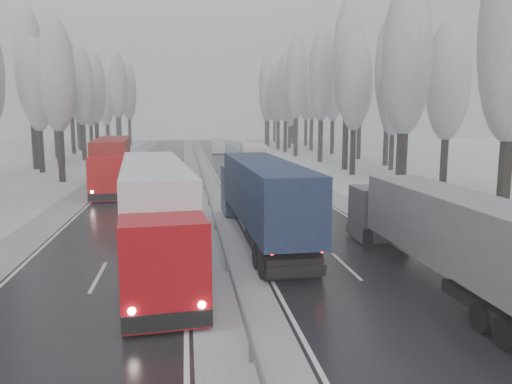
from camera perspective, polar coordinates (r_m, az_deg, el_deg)
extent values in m
cube|color=black|center=(39.49, 2.05, -0.83)|extent=(7.50, 200.00, 0.03)
cube|color=black|center=(39.06, -13.30, -1.17)|extent=(7.50, 200.00, 0.03)
cube|color=#ADB0B6|center=(38.92, -5.58, -1.00)|extent=(3.00, 200.00, 0.04)
cube|color=#ADB0B6|center=(40.64, 8.94, -0.66)|extent=(2.40, 200.00, 0.04)
cube|color=#ADB0B6|center=(39.82, -20.40, -1.29)|extent=(2.40, 200.00, 0.04)
cube|color=slate|center=(38.83, -5.59, -0.16)|extent=(0.06, 200.00, 0.32)
cube|color=slate|center=(36.90, -5.45, -1.09)|extent=(0.12, 0.12, 0.60)
cube|color=slate|center=(68.64, -6.70, 3.40)|extent=(0.12, 0.12, 0.60)
cylinder|color=black|center=(29.45, 26.45, 0.49)|extent=(0.68, 0.68, 5.60)
cylinder|color=black|center=(39.05, 16.38, 2.85)|extent=(0.68, 0.68, 5.62)
ellipsoid|color=#999694|center=(39.11, 16.89, 14.63)|extent=(3.60, 3.60, 11.48)
cylinder|color=black|center=(45.11, 20.66, 2.95)|extent=(0.64, 0.64, 4.94)
ellipsoid|color=#999694|center=(45.03, 21.15, 11.91)|extent=(3.60, 3.60, 10.09)
cylinder|color=black|center=(47.84, 16.07, 3.69)|extent=(0.66, 0.66, 5.32)
ellipsoid|color=#999694|center=(47.83, 16.46, 12.80)|extent=(3.60, 3.60, 10.88)
cylinder|color=black|center=(52.35, 16.54, 4.61)|extent=(0.72, 0.72, 6.31)
ellipsoid|color=#999694|center=(52.55, 16.98, 14.46)|extent=(3.60, 3.60, 12.90)
cylinder|color=black|center=(57.20, 11.00, 4.65)|extent=(0.67, 0.67, 5.38)
ellipsoid|color=#999694|center=(57.20, 11.23, 12.35)|extent=(3.60, 3.60, 10.98)
cylinder|color=black|center=(63.22, 15.22, 4.52)|extent=(0.62, 0.62, 4.59)
ellipsoid|color=#999694|center=(63.12, 15.46, 10.47)|extent=(3.60, 3.60, 9.39)
cylinder|color=black|center=(62.56, 10.17, 5.73)|extent=(0.76, 0.76, 6.95)
ellipsoid|color=#999694|center=(62.86, 10.42, 14.80)|extent=(3.60, 3.60, 14.19)
cylinder|color=black|center=(68.73, 14.63, 5.69)|extent=(0.74, 0.74, 6.59)
ellipsoid|color=#999694|center=(68.93, 14.94, 13.52)|extent=(3.60, 3.60, 13.46)
cylinder|color=black|center=(72.28, 7.37, 5.94)|extent=(0.72, 0.72, 6.37)
ellipsoid|color=#999694|center=(72.43, 7.51, 13.14)|extent=(3.60, 3.60, 13.01)
cylinder|color=black|center=(78.26, 11.66, 5.89)|extent=(0.70, 0.70, 5.97)
ellipsoid|color=#999694|center=(78.34, 11.86, 12.13)|extent=(3.60, 3.60, 12.20)
cylinder|color=black|center=(82.34, 4.56, 6.40)|extent=(0.74, 0.74, 6.65)
ellipsoid|color=#999694|center=(82.52, 4.64, 13.01)|extent=(3.60, 3.60, 13.59)
cylinder|color=black|center=(88.08, 8.70, 6.31)|extent=(0.71, 0.71, 6.14)
ellipsoid|color=#999694|center=(88.18, 8.83, 12.01)|extent=(3.60, 3.60, 12.54)
cylinder|color=black|center=(91.93, 3.36, 6.46)|extent=(0.71, 0.71, 6.05)
ellipsoid|color=#999694|center=(92.00, 3.41, 11.85)|extent=(3.60, 3.60, 12.37)
cylinder|color=black|center=(97.14, 6.34, 6.61)|extent=(0.72, 0.72, 6.30)
ellipsoid|color=#999694|center=(97.24, 6.43, 11.92)|extent=(3.60, 3.60, 12.87)
cylinder|color=black|center=(99.31, 2.54, 6.58)|extent=(0.70, 0.70, 5.88)
ellipsoid|color=#999694|center=(99.36, 2.57, 11.42)|extent=(3.60, 3.60, 12.00)
cylinder|color=black|center=(103.86, 3.84, 6.38)|extent=(0.64, 0.64, 4.86)
ellipsoid|color=#999694|center=(103.82, 3.88, 10.20)|extent=(3.60, 3.60, 9.92)
cylinder|color=black|center=(106.14, 1.35, 6.74)|extent=(0.70, 0.70, 5.98)
ellipsoid|color=#999694|center=(106.20, 1.37, 11.35)|extent=(3.60, 3.60, 12.21)
cylinder|color=black|center=(111.91, 5.71, 6.86)|extent=(0.71, 0.71, 6.19)
ellipsoid|color=#999694|center=(111.99, 5.77, 11.38)|extent=(3.60, 3.60, 12.64)
cylinder|color=black|center=(116.05, 1.19, 7.13)|extent=(0.75, 0.75, 6.86)
ellipsoid|color=#999694|center=(116.20, 1.21, 11.96)|extent=(3.60, 3.60, 14.01)
cylinder|color=black|center=(121.30, 4.17, 6.86)|extent=(0.68, 0.68, 5.55)
ellipsoid|color=#999694|center=(121.31, 4.21, 10.61)|extent=(3.60, 3.60, 11.33)
cylinder|color=black|center=(126.76, 1.18, 7.08)|extent=(0.71, 0.71, 6.09)
ellipsoid|color=#999694|center=(126.82, 1.19, 11.02)|extent=(3.60, 3.60, 12.45)
cylinder|color=black|center=(131.18, 2.12, 7.00)|extent=(0.67, 0.67, 5.49)
ellipsoid|color=#999694|center=(131.19, 2.14, 10.42)|extent=(3.60, 3.60, 11.21)
cylinder|color=black|center=(53.64, -21.39, 4.00)|extent=(0.67, 0.67, 5.44)
ellipsoid|color=#999694|center=(53.66, -21.85, 12.29)|extent=(3.60, 3.60, 11.11)
cylinder|color=black|center=(63.40, -23.35, 4.42)|extent=(0.66, 0.66, 5.23)
ellipsoid|color=#999694|center=(63.38, -23.76, 11.15)|extent=(3.60, 3.60, 10.68)
cylinder|color=black|center=(67.69, -23.97, 5.19)|extent=(0.74, 0.74, 6.60)
ellipsoid|color=#999694|center=(67.90, -24.47, 13.15)|extent=(3.60, 3.60, 13.49)
cylinder|color=black|center=(72.70, -21.29, 4.96)|extent=(0.65, 0.65, 5.16)
ellipsoid|color=#999694|center=(72.68, -21.61, 10.77)|extent=(3.60, 3.60, 10.54)
cylinder|color=black|center=(76.90, -21.64, 5.35)|extent=(0.69, 0.69, 5.79)
ellipsoid|color=#999694|center=(76.95, -21.99, 11.51)|extent=(3.60, 3.60, 11.84)
cylinder|color=black|center=(78.97, -19.07, 5.50)|extent=(0.68, 0.68, 5.64)
ellipsoid|color=#999694|center=(79.00, -19.37, 11.34)|extent=(3.60, 3.60, 11.53)
cylinder|color=black|center=(83.89, -21.84, 5.82)|extent=(0.73, 0.73, 6.56)
ellipsoid|color=#999694|center=(84.05, -22.20, 12.21)|extent=(3.60, 3.60, 13.40)
cylinder|color=black|center=(88.83, -17.69, 5.91)|extent=(0.69, 0.69, 5.79)
ellipsoid|color=#999694|center=(88.88, -17.94, 11.24)|extent=(3.60, 3.60, 11.84)
cylinder|color=black|center=(93.63, -20.19, 6.17)|extent=(0.74, 0.74, 6.65)
ellipsoid|color=#999694|center=(93.79, -20.49, 11.97)|extent=(3.60, 3.60, 13.58)
cylinder|color=black|center=(98.49, -18.29, 5.92)|extent=(0.65, 0.65, 5.12)
ellipsoid|color=#999694|center=(98.47, -18.49, 10.17)|extent=(3.60, 3.60, 10.46)
cylinder|color=black|center=(102.94, -19.50, 6.16)|extent=(0.69, 0.69, 5.84)
ellipsoid|color=#999694|center=(102.99, -19.73, 10.79)|extent=(3.60, 3.60, 11.92)
cylinder|color=black|center=(108.55, -15.29, 6.67)|extent=(0.74, 0.74, 6.67)
ellipsoid|color=#999694|center=(108.69, -15.50, 11.69)|extent=(3.60, 3.60, 13.63)
cylinder|color=black|center=(113.98, -19.62, 6.46)|extent=(0.72, 0.72, 6.31)
ellipsoid|color=#999694|center=(114.07, -19.85, 10.98)|extent=(3.60, 3.60, 12.88)
cylinder|color=black|center=(117.77, -14.23, 6.75)|extent=(0.72, 0.72, 6.29)
ellipsoid|color=#999694|center=(117.85, -14.39, 11.11)|extent=(3.60, 3.60, 12.84)
cylinder|color=black|center=(122.47, -16.64, 6.38)|extent=(0.64, 0.64, 4.86)
ellipsoid|color=#999694|center=(122.43, -16.79, 9.62)|extent=(3.60, 3.60, 9.92)
cylinder|color=black|center=(124.72, -15.52, 6.87)|extent=(0.74, 0.74, 6.63)
ellipsoid|color=#999694|center=(124.83, -15.70, 11.21)|extent=(3.60, 3.60, 13.54)
cylinder|color=black|center=(129.07, -16.52, 6.69)|extent=(0.69, 0.69, 5.79)
ellipsoid|color=#999694|center=(129.10, -16.68, 10.36)|extent=(3.60, 3.60, 11.82)
cube|color=#4C4B50|center=(26.41, 14.02, -2.58)|extent=(2.28, 2.37, 2.72)
cube|color=black|center=(27.33, 13.20, -0.82)|extent=(2.08, 0.10, 0.91)
cube|color=black|center=(27.75, 13.01, -4.30)|extent=(2.27, 0.15, 0.45)
cube|color=slate|center=(19.97, 21.60, -3.73)|extent=(2.39, 11.80, 2.54)
cube|color=black|center=(17.78, 26.49, -11.46)|extent=(2.03, 5.00, 0.41)
cylinder|color=black|center=(25.63, 12.55, -5.21)|extent=(0.32, 0.94, 0.94)
cylinder|color=black|center=(26.34, 16.45, -4.99)|extent=(0.32, 0.94, 0.94)
cylinder|color=black|center=(17.07, 24.43, -12.91)|extent=(0.32, 0.94, 0.94)
cylinder|color=black|center=(16.16, 26.70, -14.29)|extent=(0.32, 0.94, 0.94)
sphere|color=white|center=(27.40, 11.33, -3.63)|extent=(0.20, 0.20, 0.20)
sphere|color=white|center=(28.01, 14.67, -3.48)|extent=(0.20, 0.20, 0.20)
cube|color=#1B2545|center=(33.34, -1.62, 0.35)|extent=(2.67, 2.77, 3.10)
cube|color=black|center=(34.51, -1.94, 1.85)|extent=(2.38, 0.18, 1.03)
cube|color=black|center=(34.90, -1.95, -1.34)|extent=(2.59, 0.24, 0.52)
cube|color=#131A36|center=(25.30, 1.01, 0.18)|extent=(3.08, 13.53, 2.90)
cube|color=black|center=(19.36, 4.86, -9.28)|extent=(2.38, 0.20, 0.47)
cube|color=black|center=(22.14, 2.84, -6.39)|extent=(2.46, 5.76, 0.47)
cube|color=black|center=(19.94, 4.43, -9.36)|extent=(2.38, 0.14, 0.62)
cylinder|color=black|center=(32.58, -3.30, -1.94)|extent=(0.40, 1.09, 1.08)
cylinder|color=black|center=(32.90, 0.47, -1.82)|extent=(0.40, 1.09, 1.08)
cylinder|color=black|center=(21.60, 0.24, -7.42)|extent=(0.40, 1.09, 1.08)
cylinder|color=black|center=(22.08, 5.85, -7.11)|extent=(0.40, 1.09, 1.08)
cylinder|color=black|center=(20.34, 0.92, -8.45)|extent=(0.40, 1.09, 1.08)
cylinder|color=black|center=(20.84, 6.86, -8.09)|extent=(0.40, 1.09, 1.08)
sphere|color=#FF0C05|center=(18.83, 2.03, -7.14)|extent=(0.21, 0.21, 0.21)
sphere|color=#FF0C05|center=(19.32, 7.78, -6.81)|extent=(0.21, 0.21, 0.21)
sphere|color=white|center=(34.74, -3.56, -0.71)|extent=(0.23, 0.23, 0.23)
sphere|color=white|center=(35.01, -0.36, -0.62)|extent=(0.23, 0.23, 0.23)
cube|color=beige|center=(57.59, -0.71, 3.67)|extent=(2.48, 2.57, 2.75)
cube|color=black|center=(58.68, -0.77, 4.39)|extent=(2.11, 0.27, 0.92)
cube|color=black|center=(58.93, -0.77, 2.70)|extent=(2.30, 0.33, 0.46)
cube|color=#B7B4A4|center=(50.39, -0.35, 4.05)|extent=(3.32, 12.07, 2.57)
cube|color=black|center=(44.64, 0.06, 0.91)|extent=(2.11, 0.28, 0.41)
cube|color=black|center=(47.30, -0.14, 1.57)|extent=(2.43, 5.19, 0.41)
cube|color=black|center=(45.16, 0.02, 0.76)|extent=(2.11, 0.23, 0.55)
cylinder|color=black|center=(56.93, -1.65, 2.56)|extent=(0.40, 0.98, 0.95)
cylinder|color=black|center=(57.01, 0.29, 2.57)|extent=(0.40, 0.98, 0.95)
cylinder|color=black|center=(46.92, -1.29, 1.25)|extent=(0.40, 0.98, 0.95)
cylinder|color=black|center=(47.02, 1.06, 1.27)|extent=(0.40, 0.98, 0.95)
cylinder|color=black|center=(45.73, -1.23, 1.06)|extent=(0.40, 0.98, 0.95)
cylinder|color=black|center=(45.84, 1.17, 1.08)|extent=(0.40, 0.98, 0.95)
sphere|color=#FF0C05|center=(44.44, -1.06, 1.83)|extent=(0.18, 0.18, 0.18)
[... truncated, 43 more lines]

